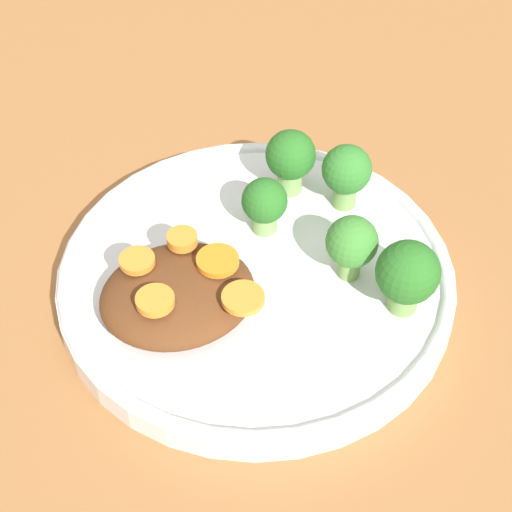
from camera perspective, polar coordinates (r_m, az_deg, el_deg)
ground_plane at (r=0.59m, az=0.00°, el=-2.23°), size 4.00×4.00×0.00m
plate at (r=0.59m, az=0.00°, el=-1.43°), size 0.27×0.27×0.02m
stew_mound at (r=0.55m, az=-5.25°, el=-2.58°), size 0.10×0.09×0.03m
broccoli_floret_0 at (r=0.56m, az=6.40°, el=0.80°), size 0.03×0.03×0.05m
broccoli_floret_1 at (r=0.61m, az=6.06°, el=5.57°), size 0.04×0.04×0.05m
broccoli_floret_2 at (r=0.59m, az=0.57°, el=3.52°), size 0.03×0.03×0.04m
broccoli_floret_3 at (r=0.62m, az=2.32°, el=6.55°), size 0.04×0.04×0.05m
broccoli_floret_4 at (r=0.55m, az=10.06°, el=-1.23°), size 0.04×0.04×0.05m
carrot_slice_0 at (r=0.55m, az=-7.93°, el=-0.30°), size 0.02×0.02×0.00m
carrot_slice_1 at (r=0.53m, az=-6.75°, el=-2.96°), size 0.02×0.02×0.01m
carrot_slice_2 at (r=0.55m, az=-2.58°, el=-0.31°), size 0.03×0.03×0.00m
carrot_slice_3 at (r=0.56m, az=-4.95°, el=1.13°), size 0.02×0.02×0.01m
carrot_slice_4 at (r=0.52m, az=-0.87°, el=-2.82°), size 0.03×0.03×0.00m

